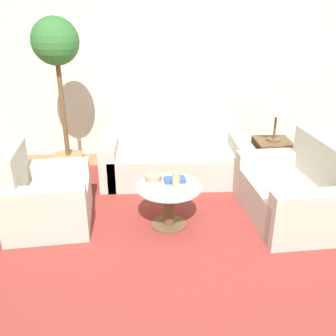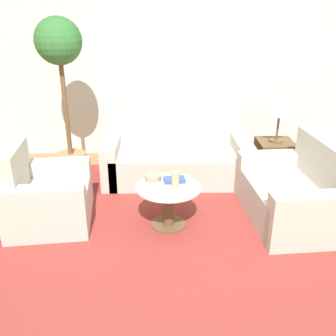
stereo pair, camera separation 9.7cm
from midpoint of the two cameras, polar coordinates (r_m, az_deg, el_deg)
ground_plane at (r=3.52m, az=3.04°, el=-13.88°), size 14.00×14.00×0.00m
wall_back at (r=5.68m, az=1.30°, el=14.87°), size 10.00×0.06×2.60m
rug at (r=4.02m, az=0.77°, el=-8.60°), size 3.60×3.35×0.01m
sofa_main at (r=5.03m, az=1.82°, el=1.72°), size 1.90×0.89×0.90m
armchair at (r=4.14m, az=-17.80°, el=-4.42°), size 0.91×0.97×0.86m
loveseat at (r=4.26m, az=19.64°, el=-3.89°), size 0.94×1.34×0.88m
coffee_table at (r=3.87m, az=0.80°, el=-4.96°), size 0.67×0.67×0.46m
side_table at (r=5.15m, az=16.34°, el=1.12°), size 0.46×0.46×0.53m
table_lamp at (r=4.94m, az=17.27°, el=8.85°), size 0.34×0.34×0.58m
potted_plant at (r=4.92m, az=-15.32°, el=13.83°), size 0.57×0.57×2.05m
vase at (r=3.75m, az=1.86°, el=-1.77°), size 0.08×0.08×0.17m
bowl at (r=3.93m, az=-1.59°, el=-1.43°), size 0.18×0.18×0.06m
book_stack at (r=3.89m, az=1.70°, el=-1.82°), size 0.23×0.15×0.04m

